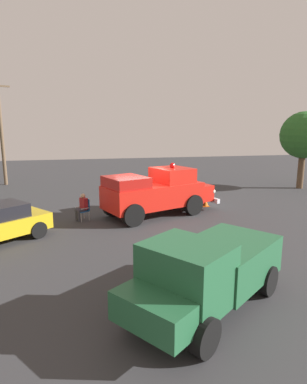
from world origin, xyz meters
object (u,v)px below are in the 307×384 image
spectator_seated (82,206)px  oak_tree_left (304,135)px  lawn_chair_near_truck (84,208)px  parked_pickup (207,270)px  lawn_chair_by_car (157,189)px  utility_pole (1,131)px  vintage_fire_truck (157,192)px  traffic_cone (205,201)px

spectator_seated → oak_tree_left: size_ratio=0.24×
lawn_chair_near_truck → oak_tree_left: 16.40m
parked_pickup → lawn_chair_near_truck: parked_pickup is taller
lawn_chair_by_car → oak_tree_left: bearing=5.7°
parked_pickup → lawn_chair_near_truck: size_ratio=4.82×
utility_pole → vintage_fire_truck: bearing=-49.3°
lawn_chair_near_truck → lawn_chair_by_car: (4.44, 3.87, 0.00)m
oak_tree_left → parked_pickup: bearing=-132.9°
spectator_seated → utility_pole: bearing=117.1°
vintage_fire_truck → lawn_chair_near_truck: 3.65m
lawn_chair_near_truck → utility_pole: size_ratio=0.13×
vintage_fire_truck → utility_pole: 14.73m
vintage_fire_truck → oak_tree_left: bearing=22.4°
parked_pickup → traffic_cone: 10.51m
lawn_chair_near_truck → traffic_cone: size_ratio=1.61×
parked_pickup → lawn_chair_by_car: (1.60, 12.36, -0.40)m
oak_tree_left → utility_pole: utility_pole is taller
lawn_chair_near_truck → parked_pickup: bearing=-71.5°
utility_pole → traffic_cone: bearing=-38.2°
vintage_fire_truck → utility_pole: utility_pole is taller
vintage_fire_truck → lawn_chair_by_car: vintage_fire_truck is taller
spectator_seated → oak_tree_left: (15.42, 5.02, 3.07)m
utility_pole → traffic_cone: (12.44, -9.79, -3.79)m
vintage_fire_truck → spectator_seated: (-3.71, -0.20, -0.50)m
lawn_chair_near_truck → traffic_cone: 6.75m
spectator_seated → utility_pole: size_ratio=0.16×
oak_tree_left → traffic_cone: bearing=-157.2°
utility_pole → spectator_seated: bearing=-62.9°
vintage_fire_truck → oak_tree_left: 12.92m
lawn_chair_by_car → utility_pole: size_ratio=0.13×
parked_pickup → utility_pole: utility_pole is taller
oak_tree_left → traffic_cone: oak_tree_left is taller
lawn_chair_by_car → traffic_cone: bearing=-49.7°
lawn_chair_by_car → oak_tree_left: size_ratio=0.19×
oak_tree_left → utility_pole: 22.00m
utility_pole → parked_pickup: bearing=-66.2°
vintage_fire_truck → utility_pole: (-9.42, 10.95, 2.90)m
lawn_chair_near_truck → spectator_seated: (-0.11, -0.07, 0.11)m
utility_pole → traffic_cone: 16.28m
lawn_chair_by_car → utility_pole: utility_pole is taller
spectator_seated → traffic_cone: size_ratio=2.03×
vintage_fire_truck → lawn_chair_near_truck: vintage_fire_truck is taller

